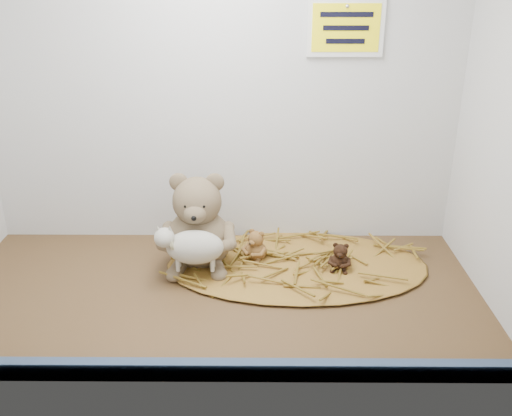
{
  "coord_description": "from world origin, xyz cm",
  "views": [
    {
      "loc": [
        9.76,
        -111.34,
        69.08
      ],
      "look_at": [
        8.95,
        4.12,
        19.33
      ],
      "focal_mm": 40.0,
      "sensor_mm": 36.0,
      "label": 1
    }
  ],
  "objects_px": {
    "main_teddy": "(198,220)",
    "mini_teddy_brown": "(340,255)",
    "mini_teddy_tan": "(256,244)",
    "toy_lamb": "(195,247)"
  },
  "relations": [
    {
      "from": "mini_teddy_tan",
      "to": "main_teddy",
      "type": "bearing_deg",
      "value": -142.97
    },
    {
      "from": "mini_teddy_tan",
      "to": "mini_teddy_brown",
      "type": "xyz_separation_m",
      "value": [
        0.2,
        -0.05,
        -0.0
      ]
    },
    {
      "from": "toy_lamb",
      "to": "main_teddy",
      "type": "bearing_deg",
      "value": 90.0
    },
    {
      "from": "toy_lamb",
      "to": "mini_teddy_brown",
      "type": "xyz_separation_m",
      "value": [
        0.34,
        0.04,
        -0.04
      ]
    },
    {
      "from": "main_teddy",
      "to": "mini_teddy_brown",
      "type": "relative_size",
      "value": 3.43
    },
    {
      "from": "main_teddy",
      "to": "mini_teddy_tan",
      "type": "relative_size",
      "value": 3.01
    },
    {
      "from": "main_teddy",
      "to": "mini_teddy_brown",
      "type": "height_order",
      "value": "main_teddy"
    },
    {
      "from": "toy_lamb",
      "to": "mini_teddy_brown",
      "type": "height_order",
      "value": "toy_lamb"
    },
    {
      "from": "mini_teddy_tan",
      "to": "mini_teddy_brown",
      "type": "distance_m",
      "value": 0.21
    },
    {
      "from": "main_teddy",
      "to": "mini_teddy_brown",
      "type": "bearing_deg",
      "value": -6.95
    }
  ]
}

